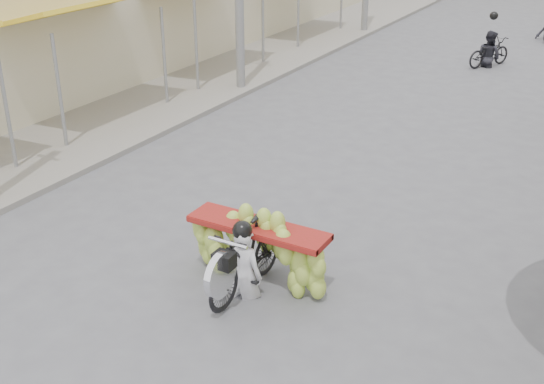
% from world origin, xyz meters
% --- Properties ---
extents(sidewalk_left, '(4.00, 60.00, 0.12)m').
position_xyz_m(sidewalk_left, '(-7.00, 15.00, 0.06)').
color(sidewalk_left, gray).
rests_on(sidewalk_left, ground).
extents(banana_motorbike, '(2.20, 1.91, 1.93)m').
position_xyz_m(banana_motorbike, '(0.06, 3.45, 0.67)').
color(banana_motorbike, black).
rests_on(banana_motorbike, ground).
extents(bg_motorbike_a, '(1.28, 1.69, 1.95)m').
position_xyz_m(bg_motorbike_a, '(-0.01, 18.15, 0.75)').
color(bg_motorbike_a, black).
rests_on(bg_motorbike_a, ground).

